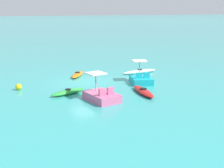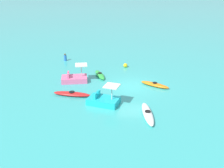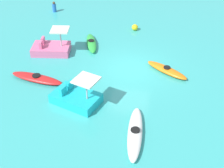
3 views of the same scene
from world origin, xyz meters
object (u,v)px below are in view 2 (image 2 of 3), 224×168
(kayak_red, at_px, (72,94))
(pedal_boat_cyan, at_px, (104,100))
(kayak_orange, at_px, (155,85))
(person_near_shore, at_px, (65,58))
(buoy_yellow, at_px, (125,65))
(pedal_boat_pink, at_px, (75,78))
(kayak_white, at_px, (148,114))
(kayak_green, at_px, (100,75))

(kayak_red, height_order, pedal_boat_cyan, pedal_boat_cyan)
(kayak_orange, xyz_separation_m, pedal_boat_cyan, (-3.77, 4.41, 0.17))
(pedal_boat_cyan, bearing_deg, kayak_orange, -49.52)
(person_near_shore, bearing_deg, buoy_yellow, -106.90)
(person_near_shore, bearing_deg, kayak_red, -165.43)
(kayak_orange, bearing_deg, pedal_boat_pink, 83.24)
(pedal_boat_pink, bearing_deg, kayak_white, -135.11)
(kayak_red, relative_size, pedal_boat_pink, 1.25)
(pedal_boat_cyan, bearing_deg, pedal_boat_pink, 33.70)
(kayak_green, bearing_deg, pedal_boat_cyan, -172.44)
(kayak_red, height_order, pedal_boat_pink, pedal_boat_pink)
(kayak_orange, relative_size, pedal_boat_pink, 1.02)
(kayak_red, height_order, buoy_yellow, buoy_yellow)
(kayak_white, relative_size, buoy_yellow, 7.71)
(pedal_boat_cyan, height_order, person_near_shore, pedal_boat_cyan)
(kayak_white, bearing_deg, pedal_boat_pink, 44.89)
(kayak_white, distance_m, person_near_shore, 15.60)
(kayak_red, relative_size, kayak_green, 1.19)
(kayak_red, distance_m, pedal_boat_pink, 3.25)
(kayak_red, bearing_deg, pedal_boat_cyan, -117.10)
(kayak_orange, bearing_deg, kayak_white, 168.71)
(pedal_boat_pink, bearing_deg, person_near_shore, 18.74)
(kayak_white, xyz_separation_m, pedal_boat_pink, (6.44, 6.41, 0.17))
(person_near_shore, bearing_deg, pedal_boat_cyan, -154.57)
(kayak_green, xyz_separation_m, buoy_yellow, (2.90, -2.58, 0.07))
(kayak_white, bearing_deg, kayak_orange, -11.29)
(kayak_green, height_order, pedal_boat_cyan, pedal_boat_cyan)
(kayak_orange, relative_size, buoy_yellow, 5.88)
(kayak_red, bearing_deg, pedal_boat_pink, 5.67)
(pedal_boat_cyan, relative_size, person_near_shore, 3.12)
(buoy_yellow, bearing_deg, pedal_boat_pink, 132.07)
(kayak_green, bearing_deg, buoy_yellow, -41.69)
(kayak_orange, height_order, buoy_yellow, buoy_yellow)
(kayak_green, bearing_deg, kayak_white, -152.54)
(kayak_orange, relative_size, pedal_boat_cyan, 0.98)
(kayak_green, xyz_separation_m, pedal_boat_cyan, (-6.16, -0.82, 0.17))
(kayak_orange, relative_size, person_near_shore, 3.06)
(kayak_green, xyz_separation_m, person_near_shore, (5.05, 4.51, 0.22))
(kayak_orange, bearing_deg, kayak_green, 65.44)
(pedal_boat_pink, distance_m, buoy_yellow, 6.56)
(pedal_boat_cyan, height_order, buoy_yellow, pedal_boat_cyan)
(kayak_white, relative_size, kayak_green, 1.28)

